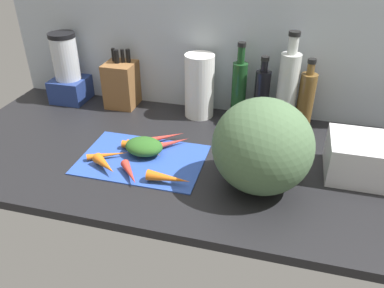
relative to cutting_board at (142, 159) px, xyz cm
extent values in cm
cube|color=black|center=(11.33, 8.62, -1.90)|extent=(170.00, 80.00, 3.00)
cube|color=#ADB7C1|center=(11.33, 47.12, 29.60)|extent=(170.00, 3.00, 60.00)
cube|color=#2D51B7|center=(0.00, 0.00, 0.00)|extent=(41.75, 28.82, 0.80)
cone|color=orange|center=(0.36, 8.39, 1.42)|extent=(17.70, 5.55, 2.03)
cone|color=red|center=(7.65, 10.53, 1.50)|extent=(11.08, 10.25, 2.21)
cone|color=orange|center=(-11.30, -2.69, 1.45)|extent=(13.46, 8.32, 2.10)
cone|color=orange|center=(13.07, -11.13, 2.15)|extent=(13.85, 3.63, 3.50)
cone|color=orange|center=(1.22, 3.91, 1.77)|extent=(11.82, 8.83, 2.74)
cone|color=red|center=(2.71, 12.39, 1.73)|extent=(15.63, 12.95, 2.65)
cone|color=orange|center=(-1.92, 5.48, 1.74)|extent=(15.01, 3.86, 2.67)
cone|color=red|center=(0.29, -11.13, 1.84)|extent=(9.69, 11.09, 2.87)
cone|color=orange|center=(-9.06, -9.39, 2.20)|extent=(10.83, 9.18, 3.59)
ellipsoid|color=#2D6023|center=(-0.25, 2.91, 3.19)|extent=(13.18, 10.13, 5.57)
ellipsoid|color=#4C6B47|center=(39.99, -4.71, 13.99)|extent=(29.54, 28.18, 28.78)
cube|color=brown|center=(-23.93, 39.39, 9.10)|extent=(12.43, 13.32, 18.99)
cylinder|color=black|center=(-27.19, 41.06, 21.34)|extent=(1.54, 1.54, 5.50)
cylinder|color=black|center=(-25.01, 39.28, 21.34)|extent=(2.15, 2.15, 5.50)
cylinder|color=black|center=(-22.84, 40.55, 21.34)|extent=(1.51, 1.51, 5.50)
cylinder|color=black|center=(-20.66, 41.33, 21.34)|extent=(1.82, 1.82, 5.50)
cube|color=navy|center=(-48.43, 38.23, 4.65)|extent=(14.62, 14.62, 10.10)
cylinder|color=silver|center=(-48.43, 38.23, 18.80)|extent=(10.97, 10.97, 18.19)
cylinder|color=black|center=(-48.43, 38.23, 28.80)|extent=(11.19, 11.19, 1.80)
cylinder|color=white|center=(10.65, 38.12, 12.50)|extent=(11.77, 11.77, 25.80)
cylinder|color=#19421E|center=(26.42, 39.57, 11.25)|extent=(5.86, 5.86, 23.29)
cylinder|color=#19421E|center=(26.42, 39.57, 26.15)|extent=(2.83, 2.83, 6.52)
cylinder|color=black|center=(26.42, 39.57, 30.22)|extent=(3.25, 3.25, 1.60)
cylinder|color=black|center=(35.54, 38.47, 10.22)|extent=(5.95, 5.95, 21.23)
cylinder|color=black|center=(35.54, 38.47, 22.95)|extent=(2.71, 2.71, 4.24)
cylinder|color=black|center=(35.54, 38.47, 25.87)|extent=(3.12, 3.12, 1.60)
cylinder|color=silver|center=(44.86, 37.29, 14.18)|extent=(7.56, 7.56, 29.17)
cylinder|color=silver|center=(44.86, 37.29, 32.01)|extent=(3.68, 3.68, 6.49)
cylinder|color=black|center=(44.86, 37.29, 36.06)|extent=(4.23, 4.23, 1.60)
cylinder|color=brown|center=(52.23, 38.16, 10.55)|extent=(6.24, 6.24, 21.91)
cylinder|color=brown|center=(52.23, 38.16, 23.60)|extent=(2.78, 2.78, 4.18)
cylinder|color=black|center=(52.23, 38.16, 26.49)|extent=(3.19, 3.19, 1.60)
cube|color=silver|center=(74.56, 9.72, 5.94)|extent=(29.39, 18.86, 12.68)
camera|label=1|loc=(44.28, -101.23, 71.95)|focal=35.77mm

